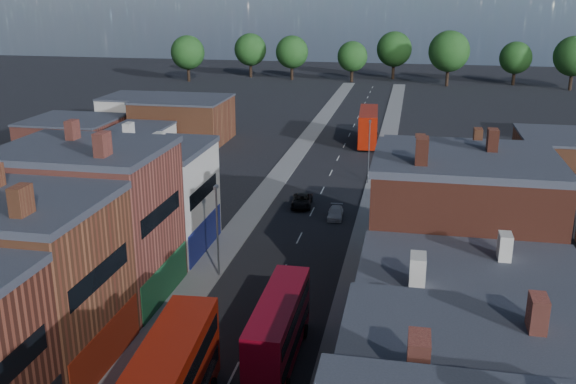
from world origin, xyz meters
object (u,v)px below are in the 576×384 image
at_px(bus_1, 278,328).
at_px(bus_2, 368,126).
at_px(car_2, 302,201).
at_px(car_3, 335,213).

distance_m(bus_1, bus_2, 63.88).
relative_size(car_2, car_3, 1.23).
xyz_separation_m(bus_2, car_3, (-0.73, -35.49, -2.32)).
distance_m(bus_1, car_2, 31.69).
xyz_separation_m(bus_1, bus_2, (0.97, 63.87, 0.44)).
relative_size(bus_1, car_3, 2.72).
bearing_deg(car_3, car_2, 141.61).
height_order(bus_2, car_3, bus_2).
height_order(bus_2, car_2, bus_2).
bearing_deg(car_3, bus_2, 86.04).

